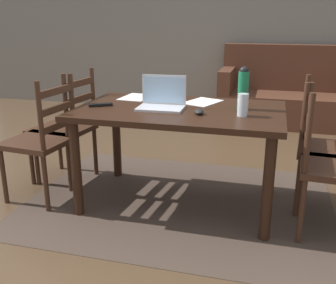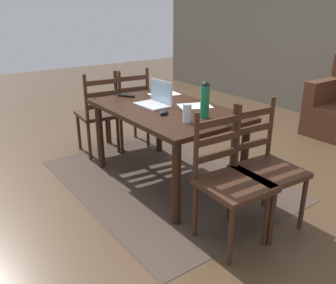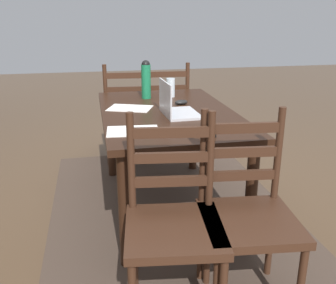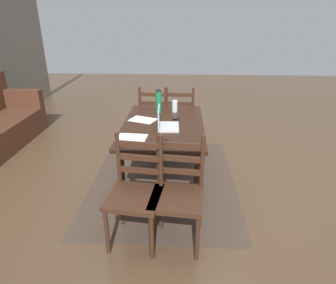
{
  "view_description": "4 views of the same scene",
  "coord_description": "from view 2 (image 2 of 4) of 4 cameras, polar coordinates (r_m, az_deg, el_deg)",
  "views": [
    {
      "loc": [
        0.63,
        -2.66,
        1.36
      ],
      "look_at": [
        -0.05,
        -0.12,
        0.51
      ],
      "focal_mm": 42.18,
      "sensor_mm": 36.0,
      "label": 1
    },
    {
      "loc": [
        2.54,
        -1.83,
        1.6
      ],
      "look_at": [
        0.14,
        -0.08,
        0.46
      ],
      "focal_mm": 38.06,
      "sensor_mm": 36.0,
      "label": 2
    },
    {
      "loc": [
        -2.5,
        0.5,
        1.38
      ],
      "look_at": [
        0.12,
        -0.03,
        0.46
      ],
      "focal_mm": 40.46,
      "sensor_mm": 36.0,
      "label": 3
    },
    {
      "loc": [
        -3.12,
        -0.2,
        1.86
      ],
      "look_at": [
        -0.13,
        -0.06,
        0.57
      ],
      "focal_mm": 31.43,
      "sensor_mm": 36.0,
      "label": 4
    }
  ],
  "objects": [
    {
      "name": "ground_plane",
      "position": [
        3.52,
        -0.32,
        -6.05
      ],
      "size": [
        14.0,
        14.0,
        0.0
      ],
      "primitive_type": "plane",
      "color": "brown"
    },
    {
      "name": "area_rug",
      "position": [
        3.51,
        -0.32,
        -6.01
      ],
      "size": [
        2.26,
        1.7,
        0.01
      ],
      "primitive_type": "cube",
      "color": "#47382D",
      "rests_on": "ground"
    },
    {
      "name": "dining_table",
      "position": [
        3.27,
        -0.34,
        3.92
      ],
      "size": [
        1.45,
        0.9,
        0.73
      ],
      "color": "black",
      "rests_on": "ground"
    },
    {
      "name": "chair_left_far",
      "position": [
        4.24,
        -6.51,
        5.31
      ],
      "size": [
        0.49,
        0.49,
        0.95
      ],
      "color": "#3D2316",
      "rests_on": "ground"
    },
    {
      "name": "chair_left_near",
      "position": [
        4.08,
        -10.89,
        4.45
      ],
      "size": [
        0.48,
        0.48,
        0.95
      ],
      "color": "#3D2316",
      "rests_on": "ground"
    },
    {
      "name": "chair_right_far",
      "position": [
        2.77,
        15.27,
        -4.03
      ],
      "size": [
        0.47,
        0.47,
        0.95
      ],
      "color": "#3D2316",
      "rests_on": "ground"
    },
    {
      "name": "chair_right_near",
      "position": [
        2.52,
        10.03,
        -6.18
      ],
      "size": [
        0.46,
        0.46,
        0.95
      ],
      "color": "#3D2316",
      "rests_on": "ground"
    },
    {
      "name": "laptop",
      "position": [
        3.32,
        -1.91,
        6.9
      ],
      "size": [
        0.33,
        0.23,
        0.23
      ],
      "color": "silver",
      "rests_on": "dining_table"
    },
    {
      "name": "water_bottle",
      "position": [
        2.94,
        5.93,
        6.86
      ],
      "size": [
        0.07,
        0.07,
        0.3
      ],
      "color": "#197247",
      "rests_on": "dining_table"
    },
    {
      "name": "drinking_glass",
      "position": [
        2.82,
        3.08,
        4.63
      ],
      "size": [
        0.07,
        0.07,
        0.15
      ],
      "primitive_type": "cylinder",
      "color": "silver",
      "rests_on": "dining_table"
    },
    {
      "name": "computer_mouse",
      "position": [
        3.04,
        -0.64,
        4.76
      ],
      "size": [
        0.08,
        0.11,
        0.03
      ],
      "primitive_type": "ellipsoid",
      "rotation": [
        0.0,
        0.0,
        0.23
      ],
      "color": "black",
      "rests_on": "dining_table"
    },
    {
      "name": "tv_remote",
      "position": [
        3.67,
        -6.68,
        7.37
      ],
      "size": [
        0.17,
        0.13,
        0.02
      ],
      "primitive_type": "cube",
      "rotation": [
        0.0,
        0.0,
        2.12
      ],
      "color": "black",
      "rests_on": "dining_table"
    },
    {
      "name": "paper_stack_left",
      "position": [
        3.75,
        -0.61,
        7.67
      ],
      "size": [
        0.23,
        0.31,
        0.0
      ],
      "primitive_type": "cube",
      "rotation": [
        0.0,
        0.0,
        -0.09
      ],
      "color": "white",
      "rests_on": "dining_table"
    },
    {
      "name": "paper_stack_right",
      "position": [
        3.3,
        4.36,
        5.78
      ],
      "size": [
        0.31,
        0.35,
        0.0
      ],
      "primitive_type": "cube",
      "rotation": [
        0.0,
        0.0,
        -0.38
      ],
      "color": "white",
      "rests_on": "dining_table"
    }
  ]
}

